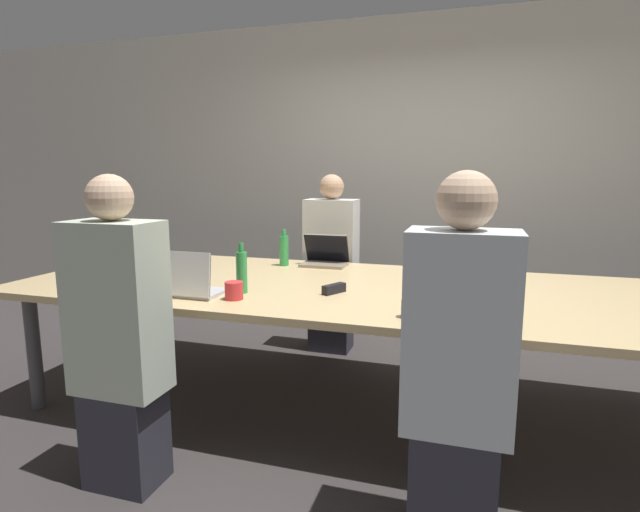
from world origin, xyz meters
The scene contains 14 objects.
ground_plane centered at (0.00, 0.00, 0.00)m, with size 24.00×24.00×0.00m, color #383333.
curtain_wall centered at (0.00, 1.94, 1.40)m, with size 12.00×0.06×2.80m.
conference_table centered at (0.00, 0.00, 0.71)m, with size 4.36×1.47×0.76m.
laptop_far_midleft centered at (-0.52, 0.59, 0.83)m, with size 0.32×0.23×0.22m.
person_far_midleft centered at (-0.58, 0.96, 0.68)m, with size 0.40×0.24×1.40m.
bottle_far_midleft centered at (-0.80, 0.49, 0.87)m, with size 0.07×0.07×0.26m.
laptop_near_midright centered at (0.46, -0.61, 0.83)m, with size 0.35×0.23×0.24m.
person_near_midright centered at (0.45, -0.94, 0.69)m, with size 0.40×0.24×1.42m.
cup_near_midright centered at (0.22, -0.55, 0.80)m, with size 0.07×0.07×0.08m.
laptop_near_left centered at (-0.96, -0.50, 0.83)m, with size 0.33×0.24×0.25m.
person_near_left centered at (-0.99, -1.02, 0.68)m, with size 0.40×0.24×1.41m.
cup_near_left centered at (-0.70, -0.49, 0.81)m, with size 0.10×0.10×0.09m.
bottle_near_left centered at (-0.72, -0.34, 0.88)m, with size 0.06×0.06×0.28m.
stapler centered at (-0.23, -0.21, 0.79)m, with size 0.11×0.15×0.05m.
Camera 1 is at (0.48, -2.77, 1.41)m, focal length 28.00 mm.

